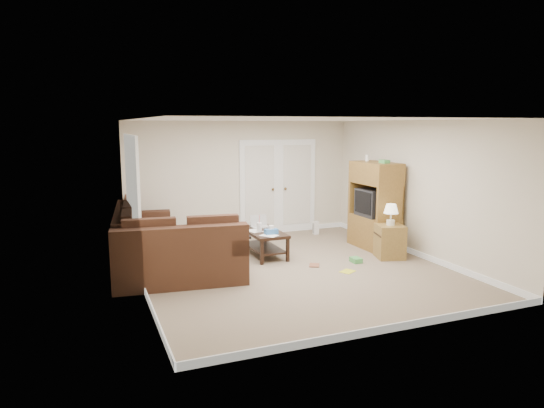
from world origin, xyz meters
name	(u,v)px	position (x,y,z in m)	size (l,w,h in m)	color
floor	(293,269)	(0.00, 0.00, 0.00)	(5.50, 5.50, 0.00)	gray
ceiling	(294,120)	(0.00, 0.00, 2.50)	(5.00, 5.50, 0.02)	white
wall_left	(138,205)	(-2.50, 0.00, 1.25)	(0.02, 5.50, 2.50)	beige
wall_right	(417,189)	(2.50, 0.00, 1.25)	(0.02, 5.50, 2.50)	beige
wall_back	(242,179)	(0.00, 2.75, 1.25)	(5.00, 0.02, 2.50)	beige
wall_front	(392,229)	(0.00, -2.75, 1.25)	(5.00, 0.02, 2.50)	beige
baseboards	(293,266)	(0.00, 0.00, 0.05)	(5.00, 5.50, 0.10)	silver
french_doors	(278,187)	(0.85, 2.71, 1.04)	(1.80, 0.05, 2.13)	silver
window_left	(132,178)	(-2.46, 1.00, 1.55)	(0.05, 1.92, 1.42)	silver
sectional_sofa	(159,248)	(-2.10, 0.81, 0.37)	(2.14, 3.26, 0.94)	#44281A
coffee_table	(264,242)	(-0.15, 1.00, 0.26)	(0.60, 1.17, 0.79)	black
tv_armoire	(375,205)	(2.10, 0.76, 0.86)	(0.60, 1.07, 1.83)	brown
side_cabinet	(390,239)	(1.94, -0.01, 0.36)	(0.58, 0.58, 1.00)	olive
space_heater	(316,228)	(1.56, 2.23, 0.15)	(0.12, 0.10, 0.29)	white
floor_magazine	(348,271)	(0.79, -0.47, 0.00)	(0.25, 0.20, 0.01)	gold
floor_greenbox	(356,260)	(1.21, -0.04, 0.04)	(0.16, 0.21, 0.09)	#469B4A
floor_book	(309,265)	(0.35, 0.08, 0.01)	(0.17, 0.23, 0.02)	brown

